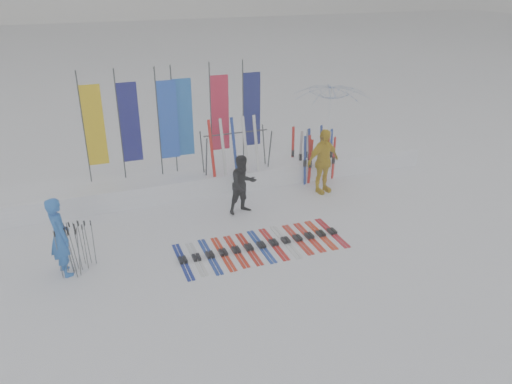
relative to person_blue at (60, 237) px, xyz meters
name	(u,v)px	position (x,y,z in m)	size (l,w,h in m)	color
ground	(272,257)	(4.59, -1.05, -0.93)	(120.00, 120.00, 0.00)	white
snow_bank	(216,177)	(4.59, 3.55, -0.63)	(14.00, 1.60, 0.60)	white
person_blue	(60,237)	(0.00, 0.00, 0.00)	(0.68, 0.44, 1.85)	blue
person_black	(243,185)	(4.76, 1.47, -0.09)	(0.82, 0.64, 1.68)	black
person_yellow	(323,161)	(7.47, 1.95, 0.06)	(1.16, 0.48, 1.98)	gold
tent_canopy	(330,118)	(9.44, 5.19, 0.34)	(2.77, 2.82, 2.54)	white
ski_row	(261,245)	(4.53, -0.49, -0.89)	(4.10, 1.70, 0.07)	navy
pole_cluster	(74,247)	(0.25, 0.01, -0.33)	(0.79, 0.58, 1.26)	#595B60
feather_flags	(176,118)	(3.47, 3.73, 1.32)	(5.30, 0.28, 3.20)	#383A3F
ski_rack	(236,146)	(5.13, 3.15, 0.46)	(2.04, 0.80, 1.23)	#383A3F
upright_skis	(315,155)	(7.74, 3.00, -0.14)	(1.27, 1.01, 1.69)	silver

